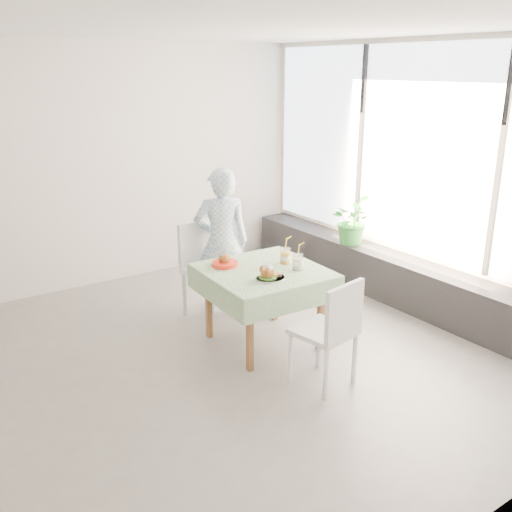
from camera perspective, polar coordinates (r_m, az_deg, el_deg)
floor at (r=5.04m, az=-8.01°, el=-11.61°), size 6.00×6.00×0.00m
ceiling at (r=4.38m, az=-9.75°, el=22.03°), size 6.00×6.00×0.00m
wall_back at (r=6.80m, az=-18.27°, el=8.15°), size 6.00×0.02×2.80m
wall_front at (r=2.62m, az=16.45°, el=-7.34°), size 6.00×0.02×2.80m
wall_right at (r=6.38m, az=16.34°, el=7.70°), size 0.02×5.00×2.80m
window_pane at (r=6.32m, az=16.37°, el=9.91°), size 0.01×4.80×2.18m
window_ledge at (r=6.53m, az=14.33°, el=-2.39°), size 0.40×4.80×0.50m
cafe_table at (r=5.31m, az=0.75°, el=-4.22°), size 1.09×1.09×0.74m
chair_far at (r=5.99m, az=-4.61°, el=-3.18°), size 0.55×0.55×0.99m
chair_near at (r=4.76m, az=6.83°, el=-9.51°), size 0.50×0.50×0.92m
diner at (r=5.90m, az=-3.46°, el=1.38°), size 0.67×0.57×1.56m
main_dish at (r=4.95m, az=1.32°, el=-1.87°), size 0.28×0.28×0.14m
juice_cup_orange at (r=5.36m, az=2.93°, el=-0.05°), size 0.10×0.10×0.29m
juice_cup_lemonade at (r=5.21m, az=4.19°, el=-0.65°), size 0.10×0.10×0.29m
second_dish at (r=5.30m, az=-3.16°, el=-0.64°), size 0.25×0.25×0.12m
potted_plant at (r=6.82m, az=9.43°, el=3.55°), size 0.67×0.68×0.57m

